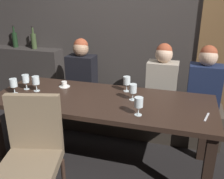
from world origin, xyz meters
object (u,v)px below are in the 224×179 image
object	(u,v)px
diner_redhead	(82,69)
wine_glass_end_right	(13,83)
wine_glass_center_back	(26,79)
chair_near_side	(32,148)
wine_bottle_pale_label	(34,41)
fork_on_table	(207,117)
banquette_bench	(119,114)
wine_glass_far_right	(127,81)
espresso_cup	(64,85)
wine_bottle_dark_red	(15,39)
wine_glass_near_right	(36,81)
dining_table	(102,107)
wine_glass_end_left	(139,103)
wine_glass_center_front	(133,89)
diner_bearded	(162,76)
diner_far_end	(205,80)

from	to	relation	value
diner_redhead	wine_glass_end_right	distance (m)	0.95
wine_glass_center_back	chair_near_side	bearing A→B (deg)	-54.56
wine_bottle_pale_label	fork_on_table	bearing A→B (deg)	-26.20
banquette_bench	wine_bottle_pale_label	xyz separation A→B (m)	(-1.40, 0.34, 0.84)
wine_glass_far_right	espresso_cup	distance (m)	0.71
banquette_bench	wine_bottle_dark_red	bearing A→B (deg)	168.27
wine_glass_near_right	wine_glass_center_back	bearing A→B (deg)	171.03
dining_table	diner_redhead	distance (m)	0.90
wine_glass_far_right	wine_glass_end_left	bearing A→B (deg)	-66.31
wine_glass_center_front	espresso_cup	xyz separation A→B (m)	(-0.81, 0.15, -0.09)
chair_near_side	wine_glass_far_right	size ratio (longest dim) A/B	5.98
wine_bottle_dark_red	wine_glass_center_back	world-z (taller)	wine_bottle_dark_red
wine_glass_far_right	chair_near_side	bearing A→B (deg)	-118.25
chair_near_side	diner_redhead	distance (m)	1.48
banquette_bench	diner_redhead	size ratio (longest dim) A/B	3.36
wine_glass_center_front	wine_glass_end_right	size ratio (longest dim) A/B	1.00
wine_glass_end_left	fork_on_table	bearing A→B (deg)	12.20
diner_redhead	fork_on_table	bearing A→B (deg)	-29.68
espresso_cup	wine_glass_center_front	bearing A→B (deg)	-10.16
dining_table	espresso_cup	world-z (taller)	espresso_cup
diner_bearded	fork_on_table	distance (m)	0.98
wine_bottle_pale_label	wine_glass_center_back	distance (m)	1.18
wine_glass_far_right	banquette_bench	bearing A→B (deg)	114.03
diner_redhead	diner_bearded	bearing A→B (deg)	0.07
diner_redhead	wine_glass_end_right	size ratio (longest dim) A/B	4.54
wine_glass_center_back	wine_glass_center_front	distance (m)	1.17
diner_far_end	wine_bottle_pale_label	xyz separation A→B (m)	(-2.40, 0.36, 0.27)
diner_bearded	wine_glass_near_right	distance (m)	1.45
diner_bearded	espresso_cup	world-z (taller)	diner_bearded
diner_bearded	wine_glass_far_right	bearing A→B (deg)	-125.54
wine_glass_far_right	fork_on_table	distance (m)	0.89
dining_table	diner_far_end	bearing A→B (deg)	34.34
wine_glass_center_back	fork_on_table	world-z (taller)	wine_glass_center_back
diner_far_end	fork_on_table	bearing A→B (deg)	-91.04
wine_glass_end_left	wine_glass_near_right	distance (m)	1.18
diner_bearded	wine_glass_end_right	distance (m)	1.67
diner_far_end	wine_glass_near_right	xyz separation A→B (m)	(-1.73, -0.69, 0.05)
wine_bottle_pale_label	diner_redhead	bearing A→B (deg)	-19.78
banquette_bench	wine_glass_center_front	distance (m)	0.95
wine_bottle_dark_red	wine_bottle_pale_label	size ratio (longest dim) A/B	1.00
espresso_cup	diner_far_end	bearing A→B (deg)	17.79
wine_bottle_pale_label	wine_glass_end_left	distance (m)	2.25
diner_far_end	diner_bearded	bearing A→B (deg)	174.77
dining_table	banquette_bench	xyz separation A→B (m)	(0.00, 0.70, -0.42)
wine_bottle_pale_label	wine_glass_end_right	world-z (taller)	wine_bottle_pale_label
wine_bottle_pale_label	espresso_cup	size ratio (longest dim) A/B	2.72
wine_glass_far_right	fork_on_table	size ratio (longest dim) A/B	0.96
wine_glass_center_back	wine_glass_near_right	xyz separation A→B (m)	(0.14, -0.02, -0.00)
wine_bottle_dark_red	wine_glass_center_front	size ratio (longest dim) A/B	1.99
diner_bearded	wine_bottle_pale_label	size ratio (longest dim) A/B	2.26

